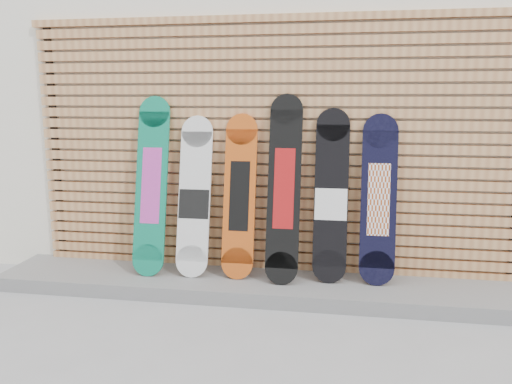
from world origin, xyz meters
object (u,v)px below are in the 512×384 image
(snowboard_1, at_px, (194,197))
(snowboard_2, at_px, (240,196))
(snowboard_0, at_px, (151,186))
(snowboard_3, at_px, (284,188))
(snowboard_4, at_px, (331,197))
(snowboard_5, at_px, (379,200))

(snowboard_1, relative_size, snowboard_2, 0.99)
(snowboard_0, relative_size, snowboard_3, 0.99)
(snowboard_3, bearing_deg, snowboard_4, 7.22)
(snowboard_0, height_order, snowboard_5, snowboard_0)
(snowboard_0, xyz_separation_m, snowboard_3, (1.15, -0.01, 0.01))
(snowboard_0, xyz_separation_m, snowboard_1, (0.38, 0.01, -0.09))
(snowboard_0, distance_m, snowboard_5, 1.92)
(snowboard_3, xyz_separation_m, snowboard_5, (0.77, 0.05, -0.08))
(snowboard_1, bearing_deg, snowboard_4, 1.36)
(snowboard_0, height_order, snowboard_4, snowboard_0)
(snowboard_2, xyz_separation_m, snowboard_5, (1.15, 0.02, 0.00))
(snowboard_0, relative_size, snowboard_1, 1.12)
(snowboard_3, height_order, snowboard_5, snowboard_3)
(snowboard_2, distance_m, snowboard_4, 0.77)
(snowboard_4, distance_m, snowboard_5, 0.38)
(snowboard_1, height_order, snowboard_5, snowboard_5)
(snowboard_0, bearing_deg, snowboard_2, 1.90)
(snowboard_0, bearing_deg, snowboard_1, 1.95)
(snowboard_1, xyz_separation_m, snowboard_2, (0.39, 0.01, 0.02))
(snowboard_2, relative_size, snowboard_4, 0.97)
(snowboard_1, distance_m, snowboard_2, 0.39)
(snowboard_0, bearing_deg, snowboard_3, -0.42)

